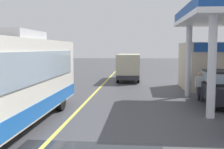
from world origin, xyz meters
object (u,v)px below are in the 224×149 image
coach_bus_main (5,83)px  car_at_pump (221,86)px  pedestrian_by_shop (200,85)px  minibus_opposing_lane (129,65)px

coach_bus_main → car_at_pump: size_ratio=2.63×
pedestrian_by_shop → minibus_opposing_lane: bearing=113.4°
pedestrian_by_shop → coach_bus_main: bearing=-142.6°
coach_bus_main → pedestrian_by_shop: bearing=37.4°
coach_bus_main → minibus_opposing_lane: bearing=76.3°
minibus_opposing_lane → pedestrian_by_shop: bearing=-66.6°
coach_bus_main → car_at_pump: bearing=30.7°
coach_bus_main → pedestrian_by_shop: 10.48m
minibus_opposing_lane → pedestrian_by_shop: (4.32, -10.01, -0.54)m
coach_bus_main → car_at_pump: (9.20, 5.46, -0.71)m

